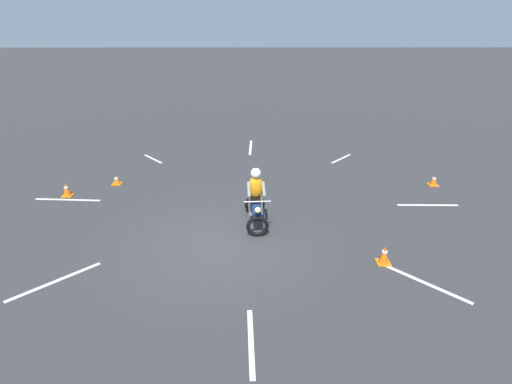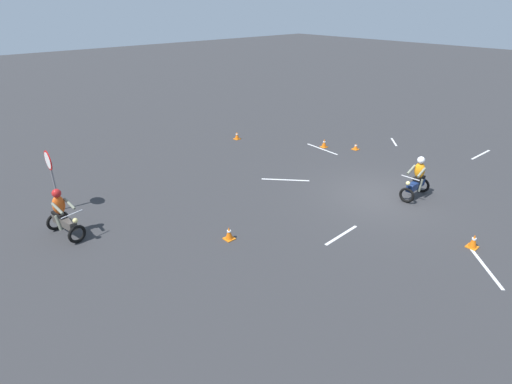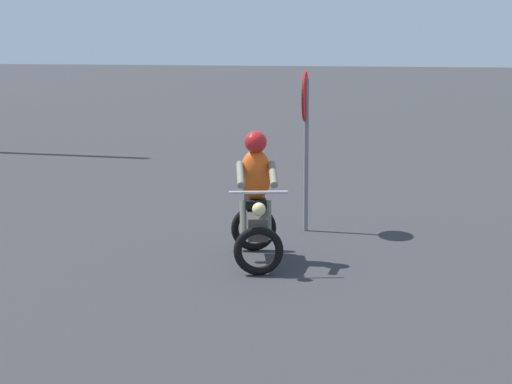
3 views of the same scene
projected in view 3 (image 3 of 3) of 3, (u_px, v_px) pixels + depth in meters
The scene contains 2 objects.
motorcycle_rider_background at pixel (256, 205), 12.50m from camera, with size 1.56×0.90×1.66m.
stop_sign at pixel (305, 118), 14.20m from camera, with size 0.70×0.08×2.30m.
Camera 3 is at (-7.03, 8.27, 3.01)m, focal length 70.00 mm.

